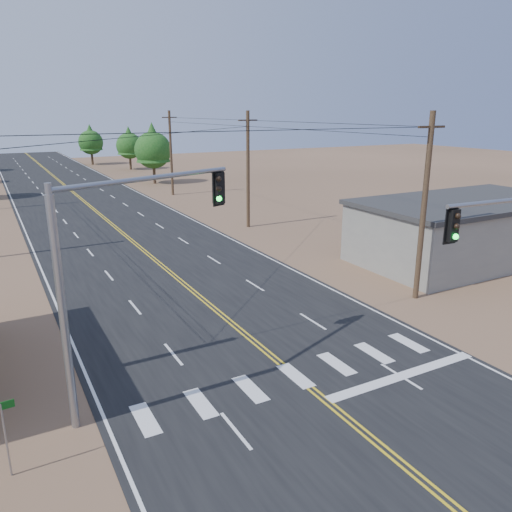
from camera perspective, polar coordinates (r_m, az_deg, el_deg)
road at (r=39.10m, az=-13.25°, el=1.07°), size 15.00×200.00×0.02m
building_right at (r=37.34m, az=22.74°, el=2.66°), size 15.00×8.00×4.00m
utility_pole_right_near at (r=27.83m, az=18.64°, el=5.35°), size 1.80×0.30×10.00m
utility_pole_right_mid at (r=43.78m, az=-0.92°, el=9.91°), size 1.80×0.30×10.00m
utility_pole_right_far at (r=62.12m, az=-9.69°, el=11.58°), size 1.80×0.30×10.00m
signal_mast_left at (r=17.06m, az=-15.43°, el=0.34°), size 6.91×2.84×8.02m
street_sign at (r=16.14m, az=-26.85°, el=-17.08°), size 0.70×0.08×2.36m
tree_right_near at (r=72.63m, az=-11.72°, el=12.17°), size 5.08×5.08×8.46m
tree_right_mid at (r=91.29m, az=-14.30°, el=12.40°), size 4.46×4.46×7.43m
tree_right_far at (r=101.93m, az=-18.39°, el=12.48°), size 4.54×4.54×7.56m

